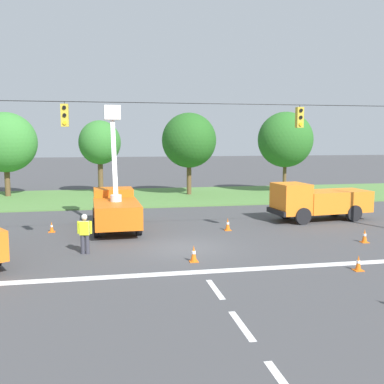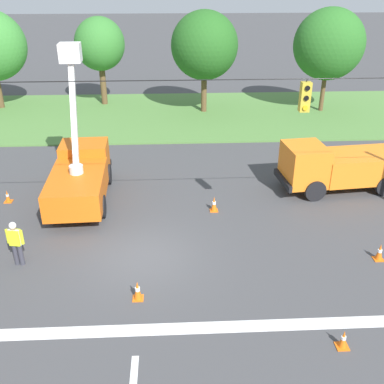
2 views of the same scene
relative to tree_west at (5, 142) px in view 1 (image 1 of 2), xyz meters
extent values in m
plane|color=#424244|center=(11.84, -20.43, -4.66)|extent=(200.00, 200.00, 0.00)
cube|color=#517F3D|center=(11.84, -2.43, -4.61)|extent=(56.00, 12.00, 0.10)
cube|color=silver|center=(11.84, -24.28, -4.66)|extent=(17.60, 0.50, 0.01)
cube|color=silver|center=(11.84, -26.28, -4.66)|extent=(0.20, 2.00, 0.01)
cube|color=silver|center=(11.84, -29.28, -4.66)|extent=(0.20, 2.00, 0.01)
cylinder|color=black|center=(11.84, -20.43, 1.94)|extent=(26.00, 0.03, 0.03)
cylinder|color=black|center=(6.64, -20.43, 1.89)|extent=(0.02, 0.02, 0.10)
cube|color=gold|center=(6.64, -20.43, 1.36)|extent=(0.32, 0.28, 0.96)
cylinder|color=black|center=(6.64, -20.59, 1.68)|extent=(0.16, 0.05, 0.16)
cylinder|color=black|center=(6.64, -20.59, 1.36)|extent=(0.16, 0.05, 0.16)
cylinder|color=yellow|center=(6.64, -20.59, 1.04)|extent=(0.16, 0.05, 0.16)
cylinder|color=black|center=(17.33, -20.43, 1.89)|extent=(0.02, 0.02, 0.10)
cube|color=gold|center=(17.33, -20.43, 1.36)|extent=(0.32, 0.28, 0.96)
cylinder|color=black|center=(17.33, -20.59, 1.68)|extent=(0.16, 0.05, 0.16)
cylinder|color=black|center=(17.33, -20.59, 1.36)|extent=(0.16, 0.05, 0.16)
cylinder|color=yellow|center=(17.33, -20.59, 1.04)|extent=(0.16, 0.05, 0.16)
cylinder|color=brown|center=(0.00, 0.00, -3.43)|extent=(0.45, 0.45, 2.46)
ellipsoid|color=#387F33|center=(0.00, 0.00, 0.01)|extent=(5.23, 4.48, 5.08)
cylinder|color=brown|center=(7.82, 0.65, -3.13)|extent=(0.45, 0.45, 3.06)
ellipsoid|color=#33752D|center=(7.82, 0.65, -0.02)|extent=(3.73, 3.84, 3.91)
cylinder|color=brown|center=(15.49, -1.78, -3.25)|extent=(0.41, 0.41, 2.83)
ellipsoid|color=#235B1E|center=(15.49, -1.78, 0.18)|extent=(4.73, 5.11, 4.77)
cylinder|color=brown|center=(24.31, -2.03, -3.28)|extent=(0.32, 0.32, 2.76)
ellipsoid|color=#286623|center=(24.31, -2.03, 0.23)|extent=(5.02, 4.52, 4.99)
cube|color=orange|center=(8.82, -16.62, -3.58)|extent=(2.50, 4.16, 1.17)
cube|color=orange|center=(8.70, -13.71, -3.36)|extent=(2.32, 1.83, 1.60)
cube|color=#1E2838|center=(8.68, -13.10, -3.08)|extent=(2.00, 0.18, 0.72)
cube|color=black|center=(8.66, -12.76, -4.01)|extent=(2.35, 0.25, 0.30)
cylinder|color=black|center=(7.63, -13.99, -4.16)|extent=(0.32, 1.01, 1.00)
cylinder|color=black|center=(9.79, -13.90, -4.16)|extent=(0.32, 1.01, 1.00)
cylinder|color=black|center=(7.77, -17.39, -4.16)|extent=(0.32, 1.01, 1.00)
cylinder|color=black|center=(9.92, -17.31, -4.16)|extent=(0.32, 1.01, 1.00)
cylinder|color=silver|center=(8.81, -16.33, -2.81)|extent=(0.60, 0.60, 0.36)
cube|color=white|center=(8.77, -15.36, -0.71)|extent=(0.32, 2.16, 4.65)
cube|color=white|center=(8.73, -14.40, 1.82)|extent=(0.93, 0.83, 0.80)
cube|color=orange|center=(22.24, -14.94, -3.51)|extent=(4.42, 2.63, 1.30)
cube|color=orange|center=(19.25, -15.26, -3.25)|extent=(2.02, 2.30, 1.83)
cube|color=#1E2838|center=(18.62, -15.32, -2.92)|extent=(0.29, 1.88, 0.83)
cube|color=black|center=(18.27, -15.36, -4.01)|extent=(0.39, 2.21, 0.30)
cylinder|color=black|center=(19.60, -16.24, -4.16)|extent=(1.02, 0.38, 1.00)
cylinder|color=black|center=(19.39, -14.22, -4.16)|extent=(1.02, 0.38, 1.00)
cylinder|color=black|center=(23.10, -15.88, -4.16)|extent=(1.02, 0.38, 1.00)
cylinder|color=black|center=(22.89, -13.86, -4.16)|extent=(1.02, 0.38, 1.00)
cylinder|color=#383842|center=(7.24, -20.66, -4.24)|extent=(0.18, 0.18, 0.85)
cylinder|color=#383842|center=(7.43, -20.70, -4.24)|extent=(0.18, 0.18, 0.85)
cube|color=#D8EA26|center=(7.33, -20.68, -3.51)|extent=(0.44, 0.31, 0.60)
cube|color=silver|center=(7.33, -20.68, -3.51)|extent=(0.43, 0.16, 0.62)
cylinder|color=#D8EA26|center=(7.07, -20.63, -3.48)|extent=(0.11, 0.11, 0.55)
cylinder|color=#D8EA26|center=(7.60, -20.73, -3.48)|extent=(0.11, 0.11, 0.55)
sphere|color=tan|center=(7.33, -20.68, -3.08)|extent=(0.22, 0.22, 0.22)
sphere|color=white|center=(7.33, -20.68, -3.02)|extent=(0.26, 0.26, 0.26)
cube|color=orange|center=(5.36, -15.69, -4.65)|extent=(0.36, 0.36, 0.03)
cone|color=orange|center=(5.36, -15.69, -4.36)|extent=(0.22, 0.22, 0.55)
cylinder|color=white|center=(5.36, -15.69, -4.33)|extent=(0.14, 0.14, 0.10)
cube|color=orange|center=(11.78, -22.84, -4.65)|extent=(0.36, 0.36, 0.03)
cone|color=orange|center=(11.78, -22.84, -4.30)|extent=(0.27, 0.27, 0.66)
cylinder|color=white|center=(11.78, -22.84, -4.27)|extent=(0.16, 0.16, 0.12)
cube|color=orange|center=(20.60, -21.06, -4.65)|extent=(0.36, 0.36, 0.03)
cone|color=orange|center=(20.60, -21.06, -4.31)|extent=(0.26, 0.26, 0.64)
cylinder|color=white|center=(20.60, -21.06, -4.28)|extent=(0.16, 0.16, 0.11)
cube|color=orange|center=(14.83, -17.02, -4.65)|extent=(0.36, 0.36, 0.03)
cone|color=orange|center=(14.83, -17.02, -4.30)|extent=(0.27, 0.27, 0.67)
cylinder|color=white|center=(14.83, -17.02, -4.26)|extent=(0.17, 0.17, 0.12)
cube|color=orange|center=(17.75, -25.24, -4.65)|extent=(0.36, 0.36, 0.03)
cone|color=orange|center=(17.75, -25.24, -4.35)|extent=(0.23, 0.23, 0.57)
cylinder|color=white|center=(17.75, -25.24, -4.32)|extent=(0.14, 0.14, 0.10)
camera|label=1|loc=(8.31, -40.48, 0.42)|focal=42.00mm
camera|label=2|loc=(12.97, -34.54, 5.10)|focal=42.00mm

